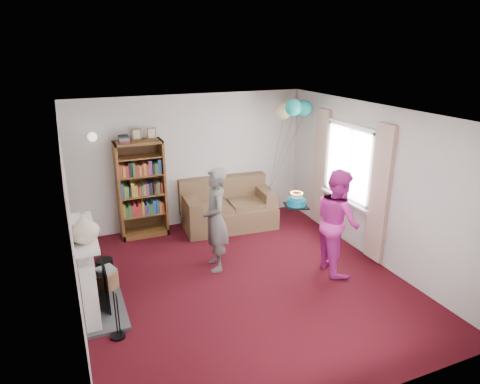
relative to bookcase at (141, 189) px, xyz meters
name	(u,v)px	position (x,y,z in m)	size (l,w,h in m)	color
ground	(243,282)	(1.02, -2.30, -0.87)	(5.00, 5.00, 0.00)	black
wall_back	(191,161)	(1.02, 0.21, 0.38)	(4.50, 0.02, 2.50)	silver
wall_left	(71,229)	(-1.24, -2.30, 0.38)	(0.02, 5.00, 2.50)	silver
wall_right	(374,184)	(3.28, -2.30, 0.38)	(0.02, 5.00, 2.50)	silver
ceiling	(244,113)	(1.02, -2.30, 1.63)	(4.50, 5.00, 0.01)	white
fireplace	(92,273)	(-1.06, -2.11, -0.36)	(0.55, 1.80, 1.12)	#3F3F42
window_bay	(348,177)	(3.23, -1.70, 0.33)	(0.14, 2.02, 2.20)	white
wall_sconce	(92,137)	(-0.73, 0.06, 1.01)	(0.16, 0.23, 0.16)	gold
bookcase	(141,189)	(0.00, 0.00, 0.00)	(0.84, 0.42, 1.97)	#472B14
sofa	(227,209)	(1.58, -0.23, -0.53)	(1.73, 0.92, 0.92)	brown
wicker_basket	(106,279)	(-0.88, -1.70, -0.72)	(0.36, 0.36, 0.33)	#A6744D
person_striped	(216,220)	(0.81, -1.72, -0.06)	(0.59, 0.39, 1.63)	black
person_magenta	(337,221)	(2.49, -2.50, -0.06)	(0.79, 0.62, 1.63)	#CB2898
birthday_cake	(296,202)	(1.91, -2.24, 0.25)	(0.33, 0.33, 0.22)	black
balloons	(294,109)	(2.80, -0.49, 1.35)	(0.86, 0.69, 1.77)	#3F3F3F
mantel_vase	(84,228)	(-1.10, -2.45, 0.44)	(0.35, 0.35, 0.36)	beige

